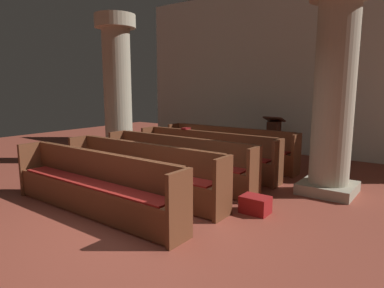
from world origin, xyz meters
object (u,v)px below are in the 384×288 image
pew_row_0 (228,146)px  pew_row_3 (140,169)px  pew_row_2 (177,159)px  lectern (273,141)px  pew_row_1 (205,152)px  pillar_aisle_side (335,87)px  pillar_far_side (117,87)px  pew_row_4 (93,182)px  kneeler_box_red (255,205)px  hymn_book (186,129)px

pew_row_0 → pew_row_3: bearing=-90.0°
pew_row_2 → lectern: (0.54, 3.23, -0.01)m
lectern → pew_row_1: bearing=-103.3°
pew_row_0 → pillar_aisle_side: size_ratio=0.95×
lectern → pillar_far_side: bearing=-139.6°
pew_row_4 → pew_row_3: bearing=90.0°
pew_row_0 → pillar_far_side: (-2.41, -1.18, 1.34)m
pew_row_1 → pillar_aisle_side: bearing=3.7°
pew_row_1 → lectern: (0.54, 2.28, -0.01)m
pew_row_1 → lectern: lectern is taller
pillar_aisle_side → kneeler_box_red: (-0.58, -1.62, -1.68)m
pillar_far_side → kneeler_box_red: (4.29, -1.23, -1.68)m
pew_row_1 → pew_row_4: (0.00, -2.85, 0.00)m
pillar_aisle_side → hymn_book: bearing=179.4°
pew_row_0 → pew_row_2: size_ratio=1.00×
pew_row_0 → pew_row_4: 3.80m
pew_row_0 → lectern: size_ratio=3.03×
pew_row_4 → hymn_book: bearing=102.2°
pillar_aisle_side → lectern: size_ratio=3.21×
pillar_far_side → pew_row_3: bearing=-34.7°
pew_row_3 → kneeler_box_red: pew_row_3 is taller
pew_row_1 → pew_row_4: size_ratio=1.00×
pew_row_1 → kneeler_box_red: bearing=-37.7°
pillar_aisle_side → pew_row_0: bearing=162.2°
pew_row_0 → pew_row_3: same height
pew_row_2 → pillar_far_side: size_ratio=0.95×
pew_row_0 → hymn_book: bearing=-130.9°
pillar_far_side → hymn_book: size_ratio=17.77×
pillar_far_side → lectern: pillar_far_side is taller
pew_row_2 → pew_row_3: same height
pew_row_0 → pew_row_3: size_ratio=1.00×
lectern → kneeler_box_red: lectern is taller
pillar_far_side → pew_row_2: bearing=-16.7°
pew_row_2 → pillar_aisle_side: bearing=24.3°
lectern → pew_row_3: bearing=-97.4°
pew_row_2 → kneeler_box_red: bearing=-15.1°
pew_row_1 → pillar_far_side: 2.77m
pillar_aisle_side → pillar_far_side: bearing=-175.4°
pew_row_1 → pillar_aisle_side: 2.81m
pew_row_2 → pew_row_3: bearing=-90.0°
pew_row_3 → lectern: bearing=82.6°
lectern → hymn_book: bearing=-119.8°
pew_row_2 → pillar_aisle_side: size_ratio=0.95×
pew_row_4 → pew_row_0: bearing=90.0°
pew_row_2 → pew_row_4: 1.90m
lectern → kneeler_box_red: 3.99m
pew_row_2 → pillar_far_side: (-2.41, 0.72, 1.34)m
kneeler_box_red → pew_row_4: bearing=-143.5°
kneeler_box_red → pillar_aisle_side: bearing=70.3°
hymn_book → pew_row_3: bearing=-72.5°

